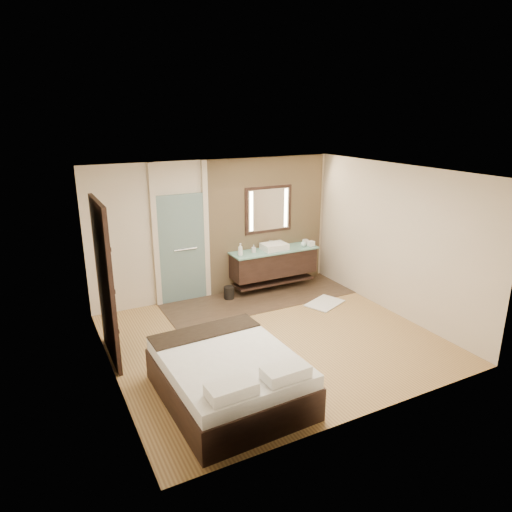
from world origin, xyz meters
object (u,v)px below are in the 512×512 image
vanity (274,263)px  mirror_unit (269,209)px  waste_bin (229,293)px  bed (229,376)px

vanity → mirror_unit: (0.00, 0.24, 1.07)m
vanity → waste_bin: bearing=-176.3°
waste_bin → bed: bearing=-113.9°
vanity → waste_bin: vanity is taller
vanity → bed: size_ratio=0.91×
vanity → mirror_unit: size_ratio=1.75×
vanity → waste_bin: size_ratio=7.21×
vanity → bed: (-2.38, -3.08, -0.26)m
bed → mirror_unit: bearing=52.3°
waste_bin → vanity: bearing=3.7°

